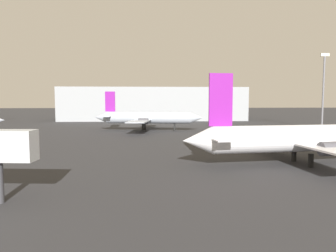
{
  "coord_description": "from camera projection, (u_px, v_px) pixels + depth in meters",
  "views": [
    {
      "loc": [
        -5.21,
        -7.53,
        8.04
      ],
      "look_at": [
        -1.15,
        54.49,
        2.72
      ],
      "focal_mm": 32.68,
      "sensor_mm": 36.0,
      "label": 1
    }
  ],
  "objects": [
    {
      "name": "airplane_on_taxiway",
      "position": [
        310.0,
        138.0,
        38.15
      ],
      "size": [
        33.27,
        22.67,
        11.15
      ],
      "rotation": [
        0.0,
        0.0,
        0.1
      ],
      "color": "white",
      "rests_on": "ground_plane"
    },
    {
      "name": "airplane_far_left",
      "position": [
        147.0,
        118.0,
        79.1
      ],
      "size": [
        28.43,
        25.69,
        10.21
      ],
      "rotation": [
        0.0,
        0.0,
        -0.15
      ],
      "color": "#B2BCCC",
      "rests_on": "ground_plane"
    },
    {
      "name": "light_mast_right",
      "position": [
        323.0,
        87.0,
        83.83
      ],
      "size": [
        2.4,
        0.5,
        20.68
      ],
      "color": "slate",
      "rests_on": "ground_plane"
    },
    {
      "name": "terminal_building",
      "position": [
        153.0,
        104.0,
        127.28
      ],
      "size": [
        71.98,
        27.76,
        12.89
      ],
      "primitive_type": "cube",
      "color": "#999EA3",
      "rests_on": "ground_plane"
    }
  ]
}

